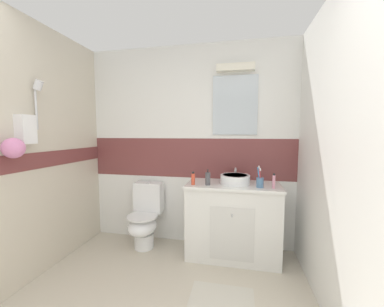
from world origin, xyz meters
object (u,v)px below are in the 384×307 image
toothbrush_cup (260,182)px  soap_dispenser (208,179)px  deodorant_spray_can (193,179)px  sink_basin (235,179)px  toilet (145,217)px  toothpaste_tube_upright (274,181)px

toothbrush_cup → soap_dispenser: size_ratio=1.27×
soap_dispenser → deodorant_spray_can: soap_dispenser is taller
sink_basin → toilet: (-1.10, 0.00, -0.54)m
sink_basin → toothbrush_cup: toothbrush_cup is taller
toilet → toothpaste_tube_upright: (1.49, -0.15, 0.55)m
deodorant_spray_can → toilet: bearing=167.0°
toothbrush_cup → deodorant_spray_can: bearing=-178.5°
sink_basin → deodorant_spray_can: 0.48m
toothbrush_cup → toothpaste_tube_upright: bearing=-7.5°
toothbrush_cup → toothpaste_tube_upright: toothbrush_cup is taller
deodorant_spray_can → toothpaste_tube_upright: size_ratio=0.92×
soap_dispenser → sink_basin: bearing=24.4°
sink_basin → toothpaste_tube_upright: sink_basin is taller
sink_basin → deodorant_spray_can: (-0.45, -0.15, 0.01)m
sink_basin → toilet: size_ratio=0.47×
soap_dispenser → toothbrush_cup: bearing=0.5°
toilet → toothpaste_tube_upright: toothpaste_tube_upright is taller
toothpaste_tube_upright → toilet: bearing=174.3°
toilet → toothbrush_cup: size_ratio=3.50×
toothpaste_tube_upright → deodorant_spray_can: bearing=-179.9°
sink_basin → soap_dispenser: soap_dispenser is taller
toilet → sink_basin: bearing=-0.2°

